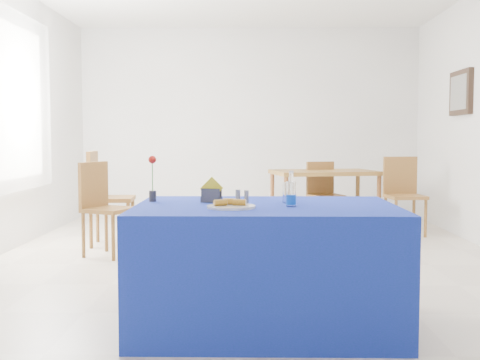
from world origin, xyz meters
The scene contains 20 objects.
floor centered at (0.00, 0.00, 0.00)m, with size 7.00×7.00×0.00m, color beige.
room_shell centered at (0.00, 0.00, 1.75)m, with size 7.00×7.00×7.00m.
window_pane centered at (-2.47, 0.80, 1.55)m, with size 0.04×1.50×1.60m, color white.
curtain centered at (-2.40, 0.80, 1.55)m, with size 0.04×1.75×1.85m, color white.
picture_frame centered at (2.47, 1.60, 1.70)m, with size 0.06×0.64×0.52m, color black.
picture_art centered at (2.44, 1.60, 1.70)m, with size 0.02×0.52×0.40m, color #998C66.
plate centered at (-0.11, -1.98, 0.77)m, with size 0.29×0.29×0.01m, color silver.
drinking_glass centered at (0.25, -1.71, 0.82)m, with size 0.07×0.07×0.13m, color white.
salt_shaker centered at (-0.07, -1.70, 0.80)m, with size 0.03×0.03×0.09m, color gray.
pepper_shaker centered at (-0.02, -1.76, 0.80)m, with size 0.03×0.03×0.09m, color slate.
blue_table centered at (0.10, -1.81, 0.38)m, with size 1.60×1.10×0.76m.
water_bottle centered at (0.25, -1.89, 0.83)m, with size 0.06×0.06×0.21m.
napkin_holder centered at (-0.24, -1.68, 0.81)m, with size 0.15×0.08×0.17m.
rose_vase centered at (-0.63, -1.63, 0.91)m, with size 0.05×0.05×0.30m.
oak_table centered at (0.96, 2.22, 0.68)m, with size 1.43×1.07×0.76m.
chair_bg_left centered at (0.96, 2.29, 0.50)m, with size 0.49×0.49×0.86m.
chair_bg_right centered at (1.87, 1.81, 0.55)m, with size 0.47×0.47×0.94m.
chair_win_a centered at (-1.47, 0.43, 0.54)m, with size 0.55×0.55×0.93m.
chair_win_b centered at (-1.59, 1.00, 0.59)m, with size 0.49×0.49×1.03m.
banana_pieces centered at (-0.12, -1.97, 0.79)m, with size 0.19×0.13×0.04m.
Camera 1 is at (-0.00, -5.50, 1.17)m, focal length 45.00 mm.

